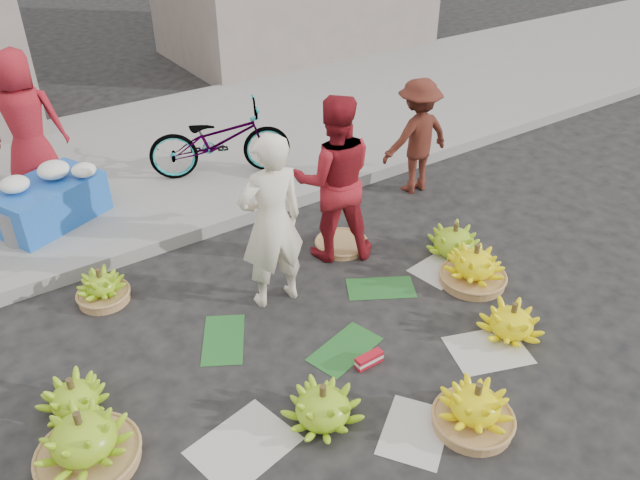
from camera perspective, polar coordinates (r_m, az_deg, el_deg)
ground at (r=5.58m, az=1.90°, el=-8.43°), size 80.00×80.00×0.00m
curb at (r=7.08m, az=-8.63°, el=1.82°), size 40.00×0.25×0.15m
sidewalk at (r=8.83m, az=-14.89°, el=7.46°), size 40.00×4.00×0.12m
newspaper_scatter at (r=5.13m, az=7.31°, el=-13.18°), size 3.20×1.80×0.00m
banana_leaves at (r=5.65m, az=-0.13°, el=-7.68°), size 2.00×1.00×0.00m
banana_bunch_0 at (r=4.76m, az=-20.75°, el=-16.78°), size 0.77×0.77×0.48m
banana_bunch_1 at (r=4.75m, az=0.26°, el=-14.93°), size 0.69×0.69×0.36m
banana_bunch_2 at (r=4.84m, az=13.99°, el=-14.74°), size 0.59×0.59×0.42m
banana_bunch_3 at (r=5.71m, az=17.14°, el=-7.09°), size 0.63×0.63×0.34m
banana_bunch_4 at (r=6.22m, az=13.93°, el=-2.39°), size 0.71×0.71×0.44m
banana_bunch_5 at (r=6.63m, az=12.17°, el=-0.03°), size 0.73×0.73×0.37m
banana_bunch_6 at (r=5.18m, az=-21.57°, el=-13.20°), size 0.56×0.56×0.32m
banana_bunch_7 at (r=6.18m, az=-19.29°, el=-4.19°), size 0.47×0.47×0.36m
basket_spare at (r=6.66m, az=1.98°, el=-0.40°), size 0.63×0.63×0.06m
incense_stack at (r=5.25m, az=4.51°, el=-10.83°), size 0.25×0.08×0.10m
vendor_cream at (r=5.48m, az=-4.46°, el=1.59°), size 0.65×0.46×1.68m
vendor_red at (r=6.15m, az=1.27°, el=5.57°), size 1.04×0.96×1.73m
man_striped at (r=7.60m, az=8.87°, el=9.33°), size 0.94×0.58×1.40m
flower_table at (r=7.39m, az=-23.58°, el=3.43°), size 1.30×1.09×0.65m
grey_bucket at (r=7.19m, az=-25.92°, el=1.25°), size 0.33×0.33×0.37m
flower_vendor at (r=7.96m, az=-25.33°, el=9.66°), size 0.97×0.81×1.68m
bicycle at (r=7.83m, az=-9.15°, el=9.02°), size 1.22×1.83×0.91m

